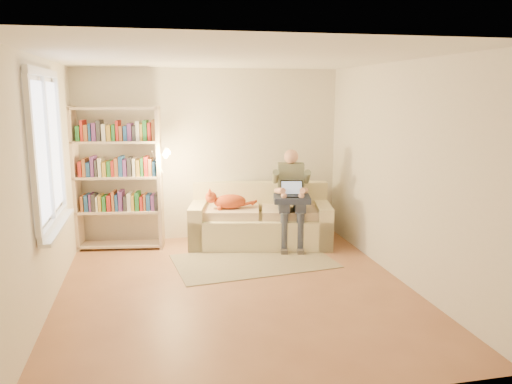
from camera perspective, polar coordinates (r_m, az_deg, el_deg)
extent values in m
plane|color=#905C41|center=(5.89, -2.30, -11.02)|extent=(4.50, 4.50, 0.00)
cube|color=white|center=(5.47, -2.52, 15.11)|extent=(4.00, 4.50, 0.02)
cube|color=silver|center=(5.57, -23.15, 0.71)|extent=(0.02, 4.50, 2.60)
cube|color=silver|center=(6.18, 16.20, 2.13)|extent=(0.02, 4.50, 2.60)
cube|color=silver|center=(7.74, -5.20, 4.26)|extent=(4.00, 0.02, 2.60)
cube|color=silver|center=(3.39, 3.99, -4.68)|extent=(4.00, 0.02, 2.60)
plane|color=white|center=(5.71, -22.75, 4.54)|extent=(0.00, 1.50, 1.50)
cube|color=white|center=(5.68, -23.26, 12.47)|extent=(0.05, 1.50, 0.08)
cube|color=white|center=(5.84, -22.07, -3.17)|extent=(0.05, 1.50, 0.08)
cube|color=white|center=(5.71, -22.65, 4.54)|extent=(0.04, 0.05, 1.50)
cube|color=white|center=(5.84, -21.65, -3.63)|extent=(0.12, 1.52, 0.04)
cube|color=beige|center=(7.52, 0.50, -4.30)|extent=(2.22, 1.34, 0.43)
cube|color=beige|center=(7.77, 0.48, -0.46)|extent=(2.07, 0.63, 0.44)
cube|color=beige|center=(7.55, -6.59, -3.59)|extent=(0.40, 0.95, 0.62)
cube|color=beige|center=(7.57, 7.58, -3.58)|extent=(0.40, 0.95, 0.62)
cube|color=beige|center=(7.42, -3.09, -2.32)|extent=(0.99, 0.79, 0.12)
cube|color=beige|center=(7.42, 4.10, -2.32)|extent=(0.99, 0.79, 0.12)
cube|color=slate|center=(7.41, 3.99, 1.30)|extent=(0.42, 0.28, 0.52)
sphere|color=tan|center=(7.33, 4.04, 4.06)|extent=(0.21, 0.21, 0.21)
cube|color=#363C4C|center=(7.22, 3.19, -1.49)|extent=(0.24, 0.45, 0.16)
cube|color=#363C4C|center=(7.23, 4.99, -1.49)|extent=(0.24, 0.45, 0.16)
cylinder|color=#363C4C|center=(7.10, 3.25, -4.66)|extent=(0.11, 0.11, 0.58)
cylinder|color=#363C4C|center=(7.12, 5.09, -4.65)|extent=(0.11, 0.11, 0.58)
ellipsoid|color=#E05E2B|center=(7.35, -3.12, -1.11)|extent=(0.52, 0.35, 0.21)
sphere|color=#E05E2B|center=(7.31, -5.28, -0.62)|extent=(0.17, 0.17, 0.17)
cylinder|color=#E05E2B|center=(7.40, -1.15, -1.34)|extent=(0.24, 0.09, 0.07)
cube|color=#262E44|center=(7.19, 3.94, -0.78)|extent=(0.59, 0.52, 0.09)
cube|color=black|center=(7.14, 3.97, -0.43)|extent=(0.36, 0.29, 0.02)
cube|color=black|center=(7.23, 3.92, 0.52)|extent=(0.33, 0.16, 0.20)
plane|color=#8CA5CC|center=(7.23, 3.92, 0.52)|extent=(0.31, 0.17, 0.27)
cube|color=beige|center=(7.53, -19.87, 1.38)|extent=(0.09, 0.32, 2.06)
cube|color=beige|center=(7.30, -10.93, 1.55)|extent=(0.09, 0.32, 2.06)
cube|color=beige|center=(7.61, -15.09, -5.78)|extent=(1.26, 0.48, 0.03)
cube|color=beige|center=(7.48, -15.28, -2.11)|extent=(1.26, 0.48, 0.03)
cube|color=beige|center=(7.39, -15.48, 1.68)|extent=(1.26, 0.48, 0.03)
cube|color=beige|center=(7.33, -15.69, 5.55)|extent=(1.26, 0.48, 0.03)
cube|color=beige|center=(7.30, -15.88, 9.21)|extent=(1.26, 0.48, 0.03)
cube|color=#66337F|center=(7.45, -15.34, -1.06)|extent=(1.07, 0.39, 0.25)
cube|color=#333338|center=(7.37, -15.54, 2.75)|extent=(1.07, 0.39, 0.25)
cube|color=silver|center=(7.31, -15.74, 6.63)|extent=(1.07, 0.39, 0.25)
cylinder|color=white|center=(7.30, -11.64, 2.05)|extent=(0.11, 0.11, 0.04)
cone|color=white|center=(7.10, -10.45, 4.39)|extent=(0.16, 0.18, 0.17)
cube|color=gray|center=(6.79, -0.29, -7.91)|extent=(2.21, 1.47, 0.01)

